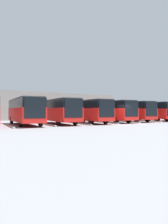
# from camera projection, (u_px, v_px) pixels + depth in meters

# --- Properties ---
(ground_plane) EXTENTS (600.00, 600.00, 0.00)m
(ground_plane) POSITION_uv_depth(u_px,v_px,m) (122.00, 124.00, 27.97)
(ground_plane) COLOR gray
(bus_0) EXTENTS (3.78, 10.88, 3.17)m
(bus_0) POSITION_uv_depth(u_px,v_px,m) (160.00, 111.00, 41.33)
(bus_0) COLOR red
(bus_0) RESTS_ON ground_plane
(curb_divider_0) EXTENTS (1.08, 6.54, 0.15)m
(curb_divider_0) POSITION_uv_depth(u_px,v_px,m) (160.00, 120.00, 38.82)
(curb_divider_0) COLOR #9E9E99
(curb_divider_0) RESTS_ON ground_plane
(bus_1) EXTENTS (3.78, 10.88, 3.17)m
(bus_1) POSITION_uv_depth(u_px,v_px,m) (148.00, 111.00, 38.23)
(bus_1) COLOR red
(bus_1) RESTS_ON ground_plane
(curb_divider_1) EXTENTS (1.08, 6.54, 0.15)m
(curb_divider_1) POSITION_uv_depth(u_px,v_px,m) (146.00, 121.00, 35.72)
(curb_divider_1) COLOR #9E9E99
(curb_divider_1) RESTS_ON ground_plane
(bus_2) EXTENTS (3.78, 10.88, 3.17)m
(bus_2) POSITION_uv_depth(u_px,v_px,m) (129.00, 111.00, 36.05)
(bus_2) COLOR red
(bus_2) RESTS_ON ground_plane
(curb_divider_2) EXTENTS (1.08, 6.54, 0.15)m
(curb_divider_2) POSITION_uv_depth(u_px,v_px,m) (126.00, 122.00, 33.54)
(curb_divider_2) COLOR #9E9E99
(curb_divider_2) RESTS_ON ground_plane
(bus_3) EXTENTS (3.78, 10.88, 3.17)m
(bus_3) POSITION_uv_depth(u_px,v_px,m) (110.00, 111.00, 33.32)
(bus_3) COLOR red
(bus_3) RESTS_ON ground_plane
(curb_divider_3) EXTENTS (1.08, 6.54, 0.15)m
(curb_divider_3) POSITION_uv_depth(u_px,v_px,m) (105.00, 122.00, 30.80)
(curb_divider_3) COLOR #9E9E99
(curb_divider_3) RESTS_ON ground_plane
(bus_4) EXTENTS (3.78, 10.88, 3.17)m
(bus_4) POSITION_uv_depth(u_px,v_px,m) (87.00, 110.00, 30.69)
(bus_4) COLOR red
(bus_4) RESTS_ON ground_plane
(curb_divider_4) EXTENTS (1.08, 6.54, 0.15)m
(curb_divider_4) POSITION_uv_depth(u_px,v_px,m) (80.00, 124.00, 28.18)
(curb_divider_4) COLOR #9E9E99
(curb_divider_4) RESTS_ON ground_plane
(bus_5) EXTENTS (3.78, 10.88, 3.17)m
(bus_5) POSITION_uv_depth(u_px,v_px,m) (58.00, 110.00, 28.55)
(bus_5) COLOR red
(bus_5) RESTS_ON ground_plane
(curb_divider_5) EXTENTS (1.08, 6.54, 0.15)m
(curb_divider_5) POSITION_uv_depth(u_px,v_px,m) (47.00, 125.00, 26.03)
(curb_divider_5) COLOR #9E9E99
(curb_divider_5) RESTS_ON ground_plane
(bus_6) EXTENTS (3.78, 10.88, 3.17)m
(bus_6) POSITION_uv_depth(u_px,v_px,m) (25.00, 110.00, 26.14)
(bus_6) COLOR red
(bus_6) RESTS_ON ground_plane
(curb_divider_6) EXTENTS (1.08, 6.54, 0.15)m
(curb_divider_6) POSITION_uv_depth(u_px,v_px,m) (9.00, 126.00, 23.62)
(curb_divider_6) COLOR #9E9E99
(curb_divider_6) RESTS_ON ground_plane
(station_building) EXTENTS (30.92, 11.70, 5.42)m
(station_building) POSITION_uv_depth(u_px,v_px,m) (47.00, 106.00, 47.68)
(station_building) COLOR gray
(station_building) RESTS_ON ground_plane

